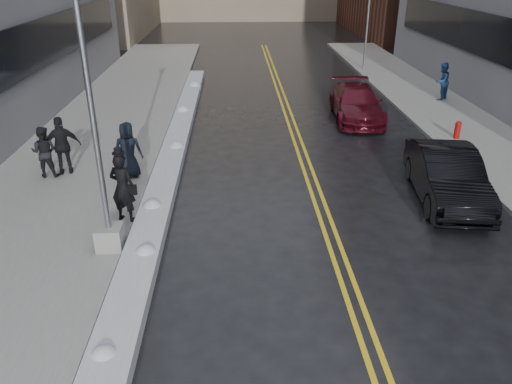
{
  "coord_description": "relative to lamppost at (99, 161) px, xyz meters",
  "views": [
    {
      "loc": [
        -0.06,
        -9.11,
        6.9
      ],
      "look_at": [
        0.45,
        2.73,
        1.3
      ],
      "focal_mm": 35.0,
      "sensor_mm": 36.0,
      "label": 1
    }
  ],
  "objects": [
    {
      "name": "lamppost",
      "position": [
        0.0,
        0.0,
        0.0
      ],
      "size": [
        0.65,
        0.65,
        7.62
      ],
      "color": "gray",
      "rests_on": "sidewalk_west"
    },
    {
      "name": "pedestrian_d",
      "position": [
        -2.59,
        4.97,
        -1.38
      ],
      "size": [
        1.27,
        0.81,
        2.0
      ],
      "primitive_type": "imported",
      "rotation": [
        0.0,
        0.0,
        3.43
      ],
      "color": "black",
      "rests_on": "sidewalk_west"
    },
    {
      "name": "fire_hydrant",
      "position": [
        12.3,
        8.0,
        -1.98
      ],
      "size": [
        0.26,
        0.26,
        0.73
      ],
      "color": "maroon",
      "rests_on": "sidewalk_east"
    },
    {
      "name": "sidewalk_east",
      "position": [
        13.3,
        8.0,
        -2.46
      ],
      "size": [
        4.0,
        50.0,
        0.15
      ],
      "primitive_type": "cube",
      "color": "gray",
      "rests_on": "ground"
    },
    {
      "name": "traffic_signal",
      "position": [
        11.8,
        22.0,
        0.87
      ],
      "size": [
        0.16,
        0.2,
        6.0
      ],
      "color": "gray",
      "rests_on": "sidewalk_east"
    },
    {
      "name": "pedestrian_c",
      "position": [
        -0.34,
        4.6,
        -1.44
      ],
      "size": [
        0.93,
        0.6,
        1.89
      ],
      "primitive_type": "imported",
      "rotation": [
        0.0,
        0.0,
        3.14
      ],
      "color": "black",
      "rests_on": "sidewalk_west"
    },
    {
      "name": "lane_line_left",
      "position": [
        5.65,
        8.0,
        -2.53
      ],
      "size": [
        0.12,
        50.0,
        0.01
      ],
      "primitive_type": "cube",
      "color": "gold",
      "rests_on": "ground"
    },
    {
      "name": "pedestrian_b",
      "position": [
        -3.15,
        4.77,
        -1.51
      ],
      "size": [
        0.86,
        0.68,
        1.74
      ],
      "primitive_type": "imported",
      "rotation": [
        0.0,
        0.0,
        3.12
      ],
      "color": "black",
      "rests_on": "sidewalk_west"
    },
    {
      "name": "sidewalk_west",
      "position": [
        -2.45,
        8.0,
        -2.46
      ],
      "size": [
        5.5,
        50.0,
        0.15
      ],
      "primitive_type": "cube",
      "color": "gray",
      "rests_on": "ground"
    },
    {
      "name": "pedestrian_fedora",
      "position": [
        0.1,
        1.5,
        -1.38
      ],
      "size": [
        0.84,
        0.68,
        2.0
      ],
      "primitive_type": "imported",
      "rotation": [
        0.0,
        0.0,
        2.83
      ],
      "color": "black",
      "rests_on": "sidewalk_west"
    },
    {
      "name": "snow_ridge",
      "position": [
        0.85,
        6.0,
        -2.36
      ],
      "size": [
        0.9,
        30.0,
        0.34
      ],
      "primitive_type": "cube",
      "color": "silver",
      "rests_on": "ground"
    },
    {
      "name": "ground",
      "position": [
        3.3,
        -2.0,
        -2.53
      ],
      "size": [
        160.0,
        160.0,
        0.0
      ],
      "primitive_type": "plane",
      "color": "black",
      "rests_on": "ground"
    },
    {
      "name": "lane_line_right",
      "position": [
        5.95,
        8.0,
        -2.53
      ],
      "size": [
        0.12,
        50.0,
        0.01
      ],
      "primitive_type": "cube",
      "color": "gold",
      "rests_on": "ground"
    },
    {
      "name": "car_black",
      "position": [
        9.72,
        2.72,
        -1.73
      ],
      "size": [
        2.29,
        5.07,
        1.61
      ],
      "primitive_type": "imported",
      "rotation": [
        0.0,
        0.0,
        -0.12
      ],
      "color": "black",
      "rests_on": "ground"
    },
    {
      "name": "pedestrian_east",
      "position": [
        13.9,
        14.08,
        -1.43
      ],
      "size": [
        1.16,
        1.16,
        1.9
      ],
      "primitive_type": "imported",
      "rotation": [
        0.0,
        0.0,
        3.92
      ],
      "color": "navy",
      "rests_on": "sidewalk_east"
    },
    {
      "name": "car_maroon",
      "position": [
        8.87,
        11.34,
        -1.78
      ],
      "size": [
        2.49,
        5.35,
        1.51
      ],
      "primitive_type": "imported",
      "rotation": [
        0.0,
        0.0,
        -0.07
      ],
      "color": "#460B16",
      "rests_on": "ground"
    }
  ]
}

